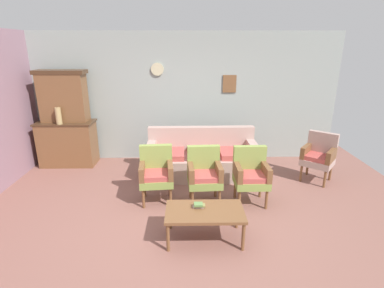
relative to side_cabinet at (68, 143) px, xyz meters
The scene contains 12 objects.
ground_plane 3.39m from the side_cabinet, 42.05° to the right, with size 7.68×7.68×0.00m, color #84564C.
wall_back_with_decor 2.68m from the side_cabinet, ahead, with size 6.40×0.09×2.70m.
side_cabinet is the anchor object (origin of this frame).
cabinet_upper_hutch 0.99m from the side_cabinet, 90.00° to the left, with size 0.99×0.38×1.03m.
vase_on_cabinet 0.66m from the side_cabinet, 101.47° to the right, with size 0.12×0.12×0.33m, color tan.
floral_couch 2.85m from the side_cabinet, 12.21° to the right, with size 2.09×0.82×0.90m.
armchair_near_couch_end 2.56m from the side_cabinet, 38.38° to the right, with size 0.56×0.53×0.90m.
armchair_row_middle 3.22m from the side_cabinet, 30.67° to the right, with size 0.55×0.52×0.90m.
armchair_near_cabinet 3.88m from the side_cabinet, 25.45° to the right, with size 0.53×0.50×0.90m.
wingback_chair_by_fireplace 5.00m from the side_cabinet, 10.06° to the right, with size 0.71×0.71×0.90m.
coffee_table 3.79m from the side_cabinet, 44.08° to the right, with size 1.00×0.56×0.42m.
book_stack_on_table 3.68m from the side_cabinet, 44.05° to the right, with size 0.16×0.11×0.06m.
Camera 1 is at (0.01, -3.69, 2.41)m, focal length 27.75 mm.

